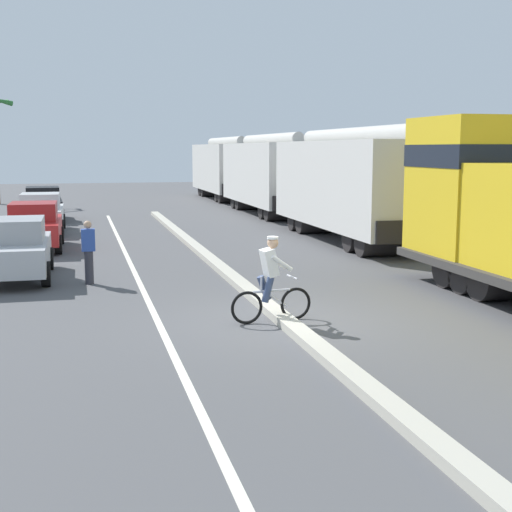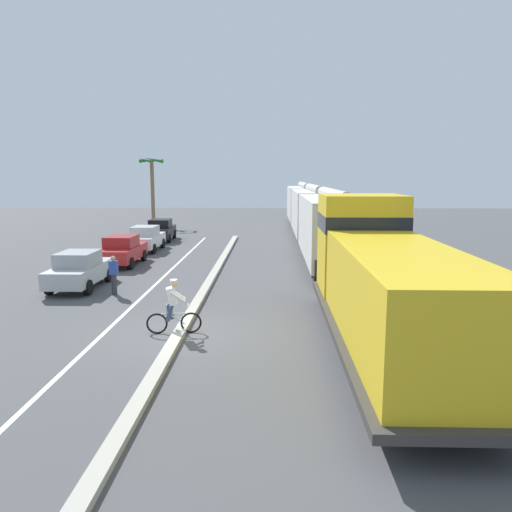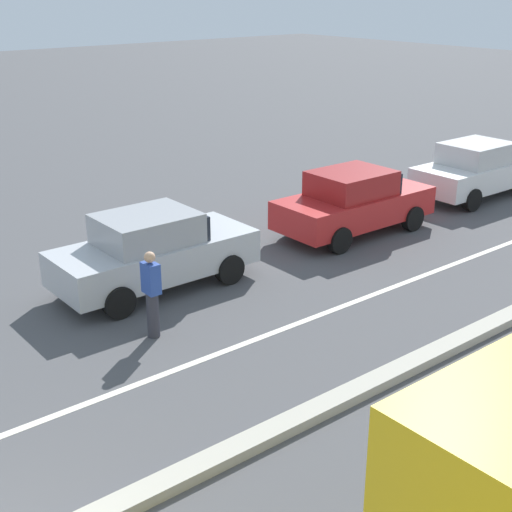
# 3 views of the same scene
# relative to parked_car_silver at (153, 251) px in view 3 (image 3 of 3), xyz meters

# --- Properties ---
(median_curb) EXTENTS (0.36, 36.00, 0.16)m
(median_curb) POSITION_rel_parked_car_silver_xyz_m (5.52, -0.17, -0.74)
(median_curb) COLOR #B2AD9E
(median_curb) RESTS_ON ground
(lane_stripe) EXTENTS (0.14, 36.00, 0.01)m
(lane_stripe) POSITION_rel_parked_car_silver_xyz_m (3.12, -0.17, -0.81)
(lane_stripe) COLOR silver
(lane_stripe) RESTS_ON ground
(parked_car_silver) EXTENTS (1.84, 4.20, 1.62)m
(parked_car_silver) POSITION_rel_parked_car_silver_xyz_m (0.00, 0.00, 0.00)
(parked_car_silver) COLOR #B7BABF
(parked_car_silver) RESTS_ON ground
(parked_car_red) EXTENTS (1.86, 4.21, 1.62)m
(parked_car_red) POSITION_rel_parked_car_silver_xyz_m (0.19, 5.68, 0.00)
(parked_car_red) COLOR red
(parked_car_red) RESTS_ON ground
(parked_car_white) EXTENTS (1.86, 4.21, 1.62)m
(parked_car_white) POSITION_rel_parked_car_silver_xyz_m (0.17, 10.85, 0.00)
(parked_car_white) COLOR silver
(parked_car_white) RESTS_ON ground
(pedestrian_by_cars) EXTENTS (0.34, 0.22, 1.62)m
(pedestrian_by_cars) POSITION_rel_parked_car_silver_xyz_m (1.87, -1.17, 0.03)
(pedestrian_by_cars) COLOR #33333D
(pedestrian_by_cars) RESTS_ON ground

